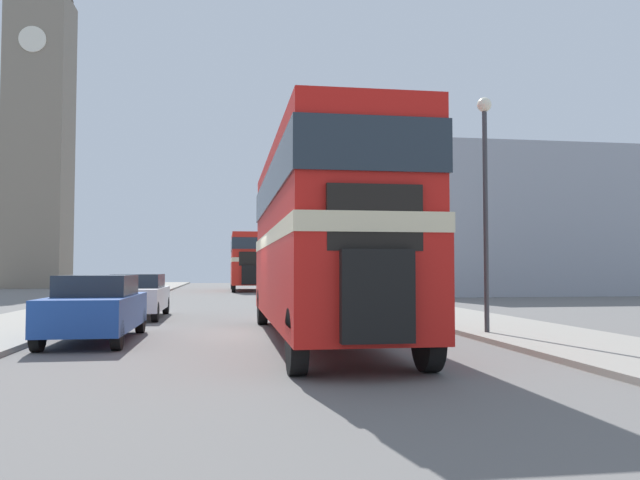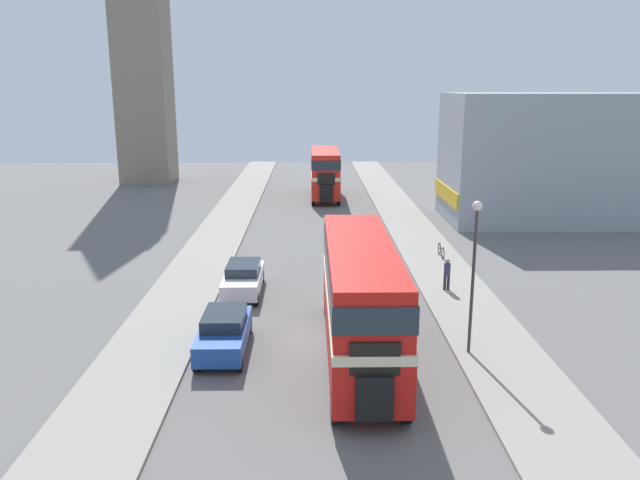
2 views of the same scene
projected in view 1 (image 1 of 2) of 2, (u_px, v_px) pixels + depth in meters
The scene contains 11 objects.
ground_plane at pixel (258, 334), 16.02m from camera, with size 120.00×120.00×0.00m, color slate.
sidewalk_right at pixel (505, 328), 17.04m from camera, with size 3.50×120.00×0.12m.
double_decker_bus at pixel (320, 229), 14.66m from camera, with size 2.46×11.20×4.42m.
bus_distant at pixel (247, 257), 48.61m from camera, with size 2.48×9.28×4.36m.
car_parked_near at pixel (96, 307), 14.52m from camera, with size 1.75×4.44×1.53m.
car_parked_mid at pixel (138, 295), 21.38m from camera, with size 1.75×4.51×1.50m.
pedestrian_walking at pixel (421, 287), 22.89m from camera, with size 0.32×0.32×1.58m.
bicycle_on_pavement at pixel (401, 295), 29.10m from camera, with size 0.05×1.76×0.78m.
street_lamp at pixel (485, 178), 15.55m from camera, with size 0.36×0.36×5.86m.
church_tower at pixel (40, 88), 56.43m from camera, with size 5.35×5.35×35.55m.
shop_building_block at pixel (527, 223), 41.74m from camera, with size 18.69×8.18×9.48m.
Camera 1 is at (-0.85, -16.17, 1.67)m, focal length 35.00 mm.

